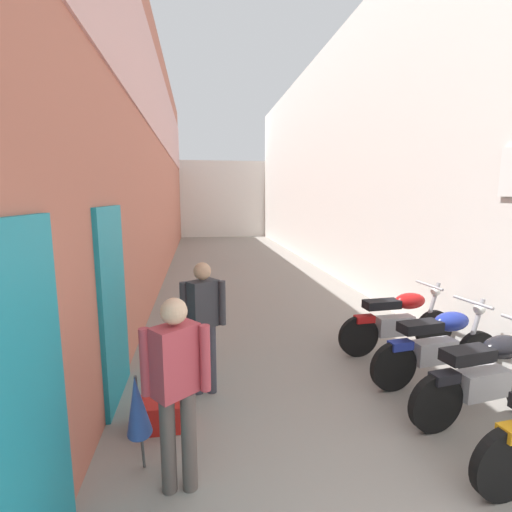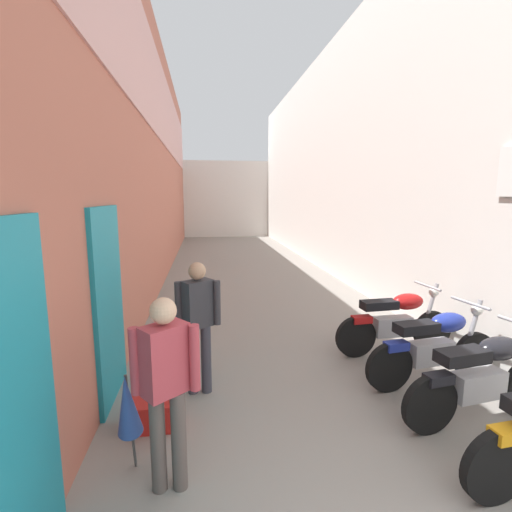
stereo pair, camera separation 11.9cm
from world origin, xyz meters
TOP-DOWN VIEW (x-y plane):
  - ground_plane at (0.00, 8.25)m, footprint 36.50×36.50m
  - building_left at (-2.60, 10.21)m, footprint 0.45×20.50m
  - building_right at (2.61, 10.25)m, footprint 0.45×20.50m
  - building_far_end at (0.00, 21.50)m, footprint 7.81×2.00m
  - motorcycle_second at (1.46, 2.33)m, footprint 1.84×0.58m
  - motorcycle_third at (1.47, 3.13)m, footprint 1.84×0.58m
  - motorcycle_fourth at (1.47, 4.06)m, footprint 1.85×0.58m
  - pedestrian_by_doorway at (-1.61, 1.88)m, footprint 0.52×0.37m
  - pedestrian_mid_alley at (-1.39, 3.34)m, footprint 0.52×0.36m
  - plastic_crate at (-1.86, 2.73)m, footprint 0.44×0.32m
  - umbrella_leaning at (-1.93, 1.99)m, footprint 0.20×0.35m

SIDE VIEW (x-z plane):
  - ground_plane at x=0.00m, z-range 0.00..0.00m
  - plastic_crate at x=-1.86m, z-range 0.00..0.28m
  - motorcycle_second at x=1.46m, z-range -0.02..1.02m
  - motorcycle_third at x=1.47m, z-range -0.02..1.02m
  - motorcycle_fourth at x=1.47m, z-range -0.02..1.02m
  - umbrella_leaning at x=-1.93m, z-range 0.20..1.16m
  - pedestrian_by_doorway at x=-1.61m, z-range 0.13..1.70m
  - pedestrian_mid_alley at x=-1.39m, z-range 0.13..1.70m
  - building_far_end at x=0.00m, z-range 0.00..4.28m
  - building_right at x=2.61m, z-range 0.00..6.70m
  - building_left at x=-2.60m, z-range 0.03..6.77m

